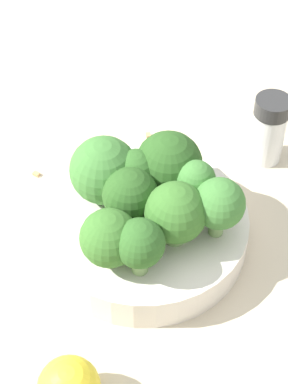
{
  "coord_description": "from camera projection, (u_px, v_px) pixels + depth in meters",
  "views": [
    {
      "loc": [
        -0.1,
        -0.33,
        0.44
      ],
      "look_at": [
        0.0,
        0.0,
        0.06
      ],
      "focal_mm": 60.0,
      "sensor_mm": 36.0,
      "label": 1
    }
  ],
  "objects": [
    {
      "name": "broccoli_floret_8",
      "position": [
        104.0,
        171.0,
        0.53
      ],
      "size": [
        0.06,
        0.06,
        0.06
      ],
      "color": "#8EB770",
      "rests_on": "bowl"
    },
    {
      "name": "broccoli_floret_1",
      "position": [
        169.0,
        165.0,
        0.53
      ],
      "size": [
        0.06,
        0.06,
        0.06
      ],
      "color": "#84AD66",
      "rests_on": "bowl"
    },
    {
      "name": "pepper_shaker",
      "position": [
        269.0,
        129.0,
        0.6
      ],
      "size": [
        0.03,
        0.03,
        0.07
      ],
      "color": "silver",
      "rests_on": "ground_plane"
    },
    {
      "name": "almond_crumb_0",
      "position": [
        148.0,
        134.0,
        0.65
      ],
      "size": [
        0.01,
        0.01,
        0.01
      ],
      "primitive_type": "cube",
      "rotation": [
        0.0,
        0.0,
        1.41
      ],
      "color": "tan",
      "rests_on": "ground_plane"
    },
    {
      "name": "bowl",
      "position": [
        144.0,
        229.0,
        0.55
      ],
      "size": [
        0.18,
        0.18,
        0.03
      ],
      "primitive_type": "cylinder",
      "color": "silver",
      "rests_on": "ground_plane"
    },
    {
      "name": "almond_crumb_2",
      "position": [
        114.0,
        144.0,
        0.64
      ],
      "size": [
        0.01,
        0.01,
        0.01
      ],
      "primitive_type": "cube",
      "rotation": [
        0.0,
        0.0,
        4.41
      ],
      "color": "olive",
      "rests_on": "ground_plane"
    },
    {
      "name": "almond_crumb_1",
      "position": [
        85.0,
        158.0,
        0.63
      ],
      "size": [
        0.01,
        0.01,
        0.01
      ],
      "primitive_type": "cube",
      "rotation": [
        0.0,
        0.0,
        5.02
      ],
      "color": "tan",
      "rests_on": "ground_plane"
    },
    {
      "name": "broccoli_floret_5",
      "position": [
        219.0,
        205.0,
        0.5
      ],
      "size": [
        0.04,
        0.04,
        0.06
      ],
      "color": "#7A9E5B",
      "rests_on": "bowl"
    },
    {
      "name": "ground_plane",
      "position": [
        144.0,
        240.0,
        0.56
      ],
      "size": [
        3.0,
        3.0,
        0.0
      ],
      "primitive_type": "plane",
      "color": "beige"
    },
    {
      "name": "broccoli_floret_0",
      "position": [
        140.0,
        244.0,
        0.48
      ],
      "size": [
        0.04,
        0.04,
        0.05
      ],
      "color": "#7A9E5B",
      "rests_on": "bowl"
    },
    {
      "name": "broccoli_floret_2",
      "position": [
        109.0,
        239.0,
        0.48
      ],
      "size": [
        0.05,
        0.05,
        0.05
      ],
      "color": "#7A9E5B",
      "rests_on": "bowl"
    },
    {
      "name": "broccoli_floret_4",
      "position": [
        176.0,
        214.0,
        0.5
      ],
      "size": [
        0.05,
        0.05,
        0.06
      ],
      "color": "#7A9E5B",
      "rests_on": "bowl"
    },
    {
      "name": "broccoli_floret_6",
      "position": [
        196.0,
        183.0,
        0.52
      ],
      "size": [
        0.03,
        0.03,
        0.05
      ],
      "color": "#7A9E5B",
      "rests_on": "bowl"
    },
    {
      "name": "almond_crumb_3",
      "position": [
        36.0,
        173.0,
        0.61
      ],
      "size": [
        0.01,
        0.01,
        0.01
      ],
      "primitive_type": "cube",
      "rotation": [
        0.0,
        0.0,
        2.27
      ],
      "color": "tan",
      "rests_on": "ground_plane"
    },
    {
      "name": "broccoli_floret_7",
      "position": [
        138.0,
        174.0,
        0.53
      ],
      "size": [
        0.04,
        0.04,
        0.05
      ],
      "color": "#8EB770",
      "rests_on": "bowl"
    },
    {
      "name": "broccoli_floret_3",
      "position": [
        131.0,
        198.0,
        0.51
      ],
      "size": [
        0.05,
        0.05,
        0.05
      ],
      "color": "#84AD66",
      "rests_on": "bowl"
    }
  ]
}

